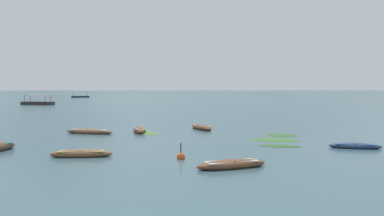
% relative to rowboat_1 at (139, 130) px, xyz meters
% --- Properties ---
extents(ground_plane, '(6000.00, 6000.00, 0.00)m').
position_rel_rowboat_1_xyz_m(ground_plane, '(4.09, 1474.82, -0.18)').
color(ground_plane, '#385660').
extents(mountain_1, '(1586.33, 1586.33, 585.64)m').
position_rel_rowboat_1_xyz_m(mountain_1, '(-814.11, 2115.90, 292.64)').
color(mountain_1, slate).
rests_on(mountain_1, ground).
extents(mountain_2, '(1738.13, 1738.13, 473.85)m').
position_rel_rowboat_1_xyz_m(mountain_2, '(119.38, 1923.76, 236.74)').
color(mountain_2, slate).
rests_on(mountain_2, ground).
extents(rowboat_1, '(1.83, 3.45, 0.59)m').
position_rel_rowboat_1_xyz_m(rowboat_1, '(0.00, 0.00, 0.00)').
color(rowboat_1, brown).
rests_on(rowboat_1, ground).
extents(rowboat_2, '(4.37, 2.05, 0.50)m').
position_rel_rowboat_1_xyz_m(rowboat_2, '(-4.03, -1.03, -0.03)').
color(rowboat_2, brown).
rests_on(rowboat_2, ground).
extents(rowboat_3, '(2.55, 4.05, 0.53)m').
position_rel_rowboat_1_xyz_m(rowboat_3, '(5.26, 2.91, -0.02)').
color(rowboat_3, '#4C3323').
rests_on(rowboat_3, ground).
extents(rowboat_4, '(3.50, 1.37, 0.49)m').
position_rel_rowboat_1_xyz_m(rowboat_4, '(-1.04, -12.52, -0.03)').
color(rowboat_4, brown).
rests_on(rowboat_4, ground).
extents(rowboat_5, '(3.70, 2.46, 0.49)m').
position_rel_rowboat_1_xyz_m(rowboat_5, '(7.05, -15.31, -0.03)').
color(rowboat_5, brown).
rests_on(rowboat_5, ground).
extents(rowboat_6, '(3.28, 1.51, 0.43)m').
position_rel_rowboat_1_xyz_m(rowboat_6, '(15.13, -8.68, -0.05)').
color(rowboat_6, navy).
rests_on(rowboat_6, ground).
extents(ferry_0, '(8.16, 4.62, 2.54)m').
position_rel_rowboat_1_xyz_m(ferry_0, '(-34.55, 59.44, 0.26)').
color(ferry_0, '#2D2826').
rests_on(ferry_0, ground).
extents(ferry_1, '(7.97, 5.12, 2.54)m').
position_rel_rowboat_1_xyz_m(ferry_1, '(-50.05, 138.83, 0.26)').
color(ferry_1, navy).
rests_on(ferry_1, ground).
extents(mooring_buoy, '(0.46, 0.46, 0.98)m').
position_rel_rowboat_1_xyz_m(mooring_buoy, '(4.48, -12.97, -0.08)').
color(mooring_buoy, '#DB4C1E').
rests_on(mooring_buoy, ground).
extents(weed_patch_0, '(2.72, 2.80, 0.14)m').
position_rel_rowboat_1_xyz_m(weed_patch_0, '(11.79, -1.81, -0.18)').
color(weed_patch_0, '#2D5628').
rests_on(weed_patch_0, ground).
extents(weed_patch_1, '(2.95, 1.69, 0.14)m').
position_rel_rowboat_1_xyz_m(weed_patch_1, '(10.55, -7.94, -0.18)').
color(weed_patch_1, '#2D5628').
rests_on(weed_patch_1, ground).
extents(weed_patch_2, '(3.95, 3.03, 0.14)m').
position_rel_rowboat_1_xyz_m(weed_patch_2, '(10.77, -4.75, -0.18)').
color(weed_patch_2, '#38662D').
rests_on(weed_patch_2, ground).
extents(weed_patch_3, '(3.33, 3.63, 0.14)m').
position_rel_rowboat_1_xyz_m(weed_patch_3, '(0.63, -0.52, -0.18)').
color(weed_patch_3, '#477033').
rests_on(weed_patch_3, ground).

